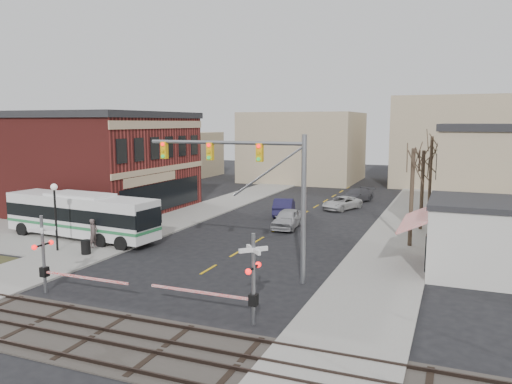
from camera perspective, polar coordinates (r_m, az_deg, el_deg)
ground at (r=28.20m, az=-7.35°, el=-9.88°), size 160.00×160.00×0.00m
sidewalk_west at (r=49.70m, az=-5.61°, el=-1.97°), size 5.00×60.00×0.12m
sidewalk_east at (r=44.34m, az=16.75°, el=-3.49°), size 5.00×60.00×0.12m
ballast_strip at (r=22.03m, az=-17.97°, el=-15.37°), size 160.00×5.00×0.06m
rail_tracks at (r=22.00m, az=-17.98°, el=-15.15°), size 160.00×3.91×0.14m
brick_building at (r=56.42m, az=-23.62°, el=3.44°), size 30.40×15.40×9.60m
awning_shop at (r=31.14m, az=26.57°, el=-4.84°), size 9.74×6.20×4.30m
tree_east_a at (r=35.82m, az=17.35°, el=-0.61°), size 0.28×0.28×6.75m
tree_east_b at (r=41.76m, az=18.44°, el=0.21°), size 0.28×0.28×6.30m
tree_east_c at (r=49.64m, az=19.30°, el=1.87°), size 0.28×0.28×7.20m
transit_bus at (r=38.98m, az=-19.39°, el=-2.48°), size 12.91×3.92×3.27m
traffic_signal_mast at (r=27.15m, az=0.17°, el=1.83°), size 9.43×0.30×8.00m
rr_crossing_west at (r=27.23m, az=-22.48°, el=-6.77°), size 5.60×1.36×4.00m
rr_crossing_east at (r=21.64m, az=-1.36°, el=-9.91°), size 5.60×1.36×4.00m
street_lamp at (r=35.48m, az=-22.00°, el=-1.19°), size 0.44×0.44×4.50m
trash_bin at (r=34.38m, az=-18.87°, el=-5.97°), size 0.60×0.60×0.92m
car_a at (r=40.98m, az=3.61°, el=-3.06°), size 2.13×4.69×1.56m
car_b at (r=46.47m, az=3.22°, el=-1.70°), size 2.86×5.23×1.63m
car_c at (r=50.32m, az=9.78°, el=-1.26°), size 3.79×5.08×1.28m
car_d at (r=55.27m, az=11.36°, el=-0.39°), size 3.69×5.40×1.45m
pedestrian_near at (r=35.92m, az=-18.09°, el=-4.50°), size 0.47×0.72×1.97m
pedestrian_far at (r=38.66m, az=-15.59°, el=-3.69°), size 1.07×1.04×1.74m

